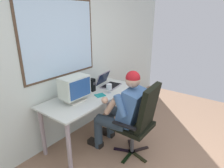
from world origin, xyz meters
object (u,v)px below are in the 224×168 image
Objects in this scene: desk at (92,101)px; office_chair at (141,118)px; wine_glass at (109,87)px; crt_monitor at (75,87)px; cd_case at (100,95)px; desk_speaker at (92,85)px; laptop at (107,82)px; person_seated at (123,110)px.

office_chair is (0.06, -0.80, -0.05)m from desk.
desk is at bearing 140.42° from wine_glass.
cd_case is at bearing -22.95° from crt_monitor.
crt_monitor is 0.43m from cd_case.
wine_glass is at bearing -19.97° from crt_monitor.
office_chair is at bearing -87.73° from cd_case.
desk_speaker is at bearing 39.49° from desk.
crt_monitor is 2.19× the size of cd_case.
wine_glass is (0.51, -0.19, -0.11)m from crt_monitor.
cd_case is (-0.07, -0.21, -0.10)m from desk_speaker.
office_chair is at bearing -85.64° from desk.
crt_monitor is 1.96× the size of desk_speaker.
office_chair is at bearing -92.94° from desk_speaker.
wine_glass is at bearing -136.75° from laptop.
cd_case is (-0.17, 0.04, -0.09)m from wine_glass.
wine_glass is (0.16, 0.36, 0.21)m from person_seated.
crt_monitor is (-0.31, 0.02, 0.31)m from desk.
desk_speaker is (0.05, 0.89, 0.25)m from office_chair.
cd_case is (0.03, -0.13, 0.11)m from desk.
wine_glass reaches higher than desk.
laptop is (0.75, 0.03, -0.14)m from crt_monitor.
crt_monitor is 1.01× the size of laptop.
office_chair is at bearing -65.48° from crt_monitor.
wine_glass is (0.20, -0.17, 0.20)m from desk.
office_chair is 5.32× the size of desk_speaker.
laptop is (0.38, 0.85, 0.21)m from office_chair.
desk is 0.47m from laptop.
desk_speaker is (0.42, 0.07, -0.10)m from crt_monitor.
desk_speaker is 1.12× the size of cd_case.
laptop is 2.16× the size of cd_case.
person_seated is at bearing -56.98° from crt_monitor.
desk_speaker reaches higher than cd_case.
laptop reaches higher than desk_speaker.
laptop is (0.44, 0.05, 0.17)m from desk.
desk_speaker is at bearing 174.16° from laptop.
crt_monitor is (-0.36, 0.55, 0.32)m from person_seated.
laptop is (0.39, 0.58, 0.17)m from person_seated.
desk is 0.25m from desk_speaker.
cd_case reaches higher than desk.
wine_glass is at bearing 66.30° from person_seated.
office_chair is 0.28m from person_seated.
laptop is at bearing 2.59° from crt_monitor.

